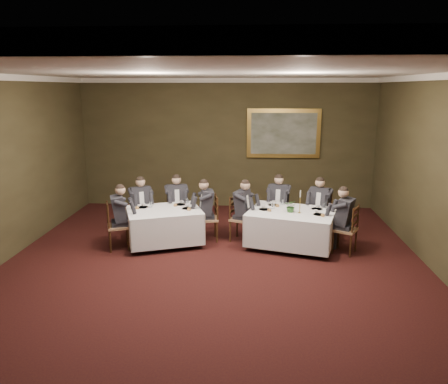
# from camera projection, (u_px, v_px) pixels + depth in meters

# --- Properties ---
(ground) EXTENTS (10.00, 10.00, 0.00)m
(ground) POSITION_uv_depth(u_px,v_px,m) (210.00, 282.00, 7.49)
(ground) COLOR black
(ground) RESTS_ON ground
(ceiling) EXTENTS (8.00, 10.00, 0.10)m
(ceiling) POSITION_uv_depth(u_px,v_px,m) (208.00, 71.00, 6.68)
(ceiling) COLOR silver
(ceiling) RESTS_ON back_wall
(back_wall) EXTENTS (8.00, 0.10, 3.50)m
(back_wall) POSITION_uv_depth(u_px,v_px,m) (227.00, 144.00, 11.94)
(back_wall) COLOR #342E1A
(back_wall) RESTS_ON ground
(crown_molding) EXTENTS (8.00, 10.00, 0.12)m
(crown_molding) POSITION_uv_depth(u_px,v_px,m) (208.00, 75.00, 6.69)
(crown_molding) COLOR white
(crown_molding) RESTS_ON back_wall
(table_main) EXTENTS (2.03, 1.75, 0.67)m
(table_main) POSITION_uv_depth(u_px,v_px,m) (291.00, 226.00, 9.09)
(table_main) COLOR black
(table_main) RESTS_ON ground
(table_second) EXTENTS (1.83, 1.61, 0.67)m
(table_second) POSITION_uv_depth(u_px,v_px,m) (164.00, 224.00, 9.21)
(table_second) COLOR black
(table_second) RESTS_ON ground
(chair_main_backleft) EXTENTS (0.53, 0.51, 1.00)m
(chair_main_backleft) POSITION_uv_depth(u_px,v_px,m) (278.00, 219.00, 10.10)
(chair_main_backleft) COLOR #97714D
(chair_main_backleft) RESTS_ON ground
(diner_main_backleft) EXTENTS (0.50, 0.56, 1.35)m
(diner_main_backleft) POSITION_uv_depth(u_px,v_px,m) (279.00, 210.00, 10.03)
(diner_main_backleft) COLOR black
(diner_main_backleft) RESTS_ON chair_main_backleft
(chair_main_backright) EXTENTS (0.58, 0.57, 1.00)m
(chair_main_backright) POSITION_uv_depth(u_px,v_px,m) (319.00, 223.00, 9.79)
(chair_main_backright) COLOR #97714D
(chair_main_backright) RESTS_ON ground
(diner_main_backright) EXTENTS (0.58, 0.61, 1.35)m
(diner_main_backright) POSITION_uv_depth(u_px,v_px,m) (320.00, 214.00, 9.73)
(diner_main_backright) COLOR black
(diner_main_backright) RESTS_ON chair_main_backright
(chair_main_endleft) EXTENTS (0.55, 0.56, 1.00)m
(chair_main_endleft) POSITION_uv_depth(u_px,v_px,m) (241.00, 228.00, 9.49)
(chair_main_endleft) COLOR #97714D
(chair_main_endleft) RESTS_ON ground
(diner_main_endleft) EXTENTS (0.59, 0.54, 1.35)m
(diner_main_endleft) POSITION_uv_depth(u_px,v_px,m) (241.00, 218.00, 9.43)
(diner_main_endleft) COLOR black
(diner_main_endleft) RESTS_ON chair_main_endleft
(chair_main_endright) EXTENTS (0.58, 0.59, 1.00)m
(chair_main_endright) POSITION_uv_depth(u_px,v_px,m) (345.00, 239.00, 8.77)
(chair_main_endright) COLOR #97714D
(chair_main_endright) RESTS_ON ground
(diner_main_endright) EXTENTS (0.61, 0.58, 1.35)m
(diner_main_endright) POSITION_uv_depth(u_px,v_px,m) (345.00, 228.00, 8.72)
(diner_main_endright) COLOR black
(diner_main_endright) RESTS_ON chair_main_endright
(chair_sec_backleft) EXTENTS (0.58, 0.57, 1.00)m
(chair_sec_backleft) POSITION_uv_depth(u_px,v_px,m) (141.00, 222.00, 9.86)
(chair_sec_backleft) COLOR #97714D
(chair_sec_backleft) RESTS_ON ground
(diner_sec_backleft) EXTENTS (0.57, 0.61, 1.35)m
(diner_sec_backleft) POSITION_uv_depth(u_px,v_px,m) (141.00, 213.00, 9.80)
(diner_sec_backleft) COLOR black
(diner_sec_backleft) RESTS_ON chair_sec_backleft
(chair_sec_backright) EXTENTS (0.54, 0.53, 1.00)m
(chair_sec_backright) POSITION_uv_depth(u_px,v_px,m) (177.00, 219.00, 10.08)
(chair_sec_backright) COLOR #97714D
(chair_sec_backright) RESTS_ON ground
(diner_sec_backright) EXTENTS (0.52, 0.57, 1.35)m
(diner_sec_backright) POSITION_uv_depth(u_px,v_px,m) (177.00, 210.00, 10.02)
(diner_sec_backright) COLOR black
(diner_sec_backright) RESTS_ON chair_sec_backright
(chair_sec_endright) EXTENTS (0.50, 0.51, 1.00)m
(chair_sec_endright) POSITION_uv_depth(u_px,v_px,m) (208.00, 227.00, 9.51)
(chair_sec_endright) COLOR #97714D
(chair_sec_endright) RESTS_ON ground
(diner_sec_endright) EXTENTS (0.55, 0.48, 1.35)m
(diner_sec_endright) POSITION_uv_depth(u_px,v_px,m) (208.00, 217.00, 9.45)
(diner_sec_endright) COLOR black
(diner_sec_endright) RESTS_ON chair_sec_endright
(chair_sec_endleft) EXTENTS (0.55, 0.56, 1.00)m
(chair_sec_endleft) POSITION_uv_depth(u_px,v_px,m) (118.00, 236.00, 8.98)
(chair_sec_endleft) COLOR #97714D
(chair_sec_endleft) RESTS_ON ground
(diner_sec_endleft) EXTENTS (0.59, 0.54, 1.35)m
(diner_sec_endleft) POSITION_uv_depth(u_px,v_px,m) (118.00, 225.00, 8.93)
(diner_sec_endleft) COLOR black
(diner_sec_endleft) RESTS_ON chair_sec_endleft
(centerpiece) EXTENTS (0.31, 0.29, 0.28)m
(centerpiece) POSITION_uv_depth(u_px,v_px,m) (291.00, 205.00, 8.92)
(centerpiece) COLOR #2D5926
(centerpiece) RESTS_ON table_main
(candlestick) EXTENTS (0.07, 0.07, 0.48)m
(candlestick) POSITION_uv_depth(u_px,v_px,m) (300.00, 204.00, 8.85)
(candlestick) COLOR gold
(candlestick) RESTS_ON table_main
(place_setting_table_main) EXTENTS (0.33, 0.31, 0.14)m
(place_setting_table_main) POSITION_uv_depth(u_px,v_px,m) (276.00, 203.00, 9.52)
(place_setting_table_main) COLOR white
(place_setting_table_main) RESTS_ON table_main
(place_setting_table_second) EXTENTS (0.33, 0.32, 0.14)m
(place_setting_table_second) POSITION_uv_depth(u_px,v_px,m) (145.00, 205.00, 9.34)
(place_setting_table_second) COLOR white
(place_setting_table_second) RESTS_ON table_second
(painting) EXTENTS (1.96, 0.09, 1.31)m
(painting) POSITION_uv_depth(u_px,v_px,m) (283.00, 133.00, 11.71)
(painting) COLOR gold
(painting) RESTS_ON back_wall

